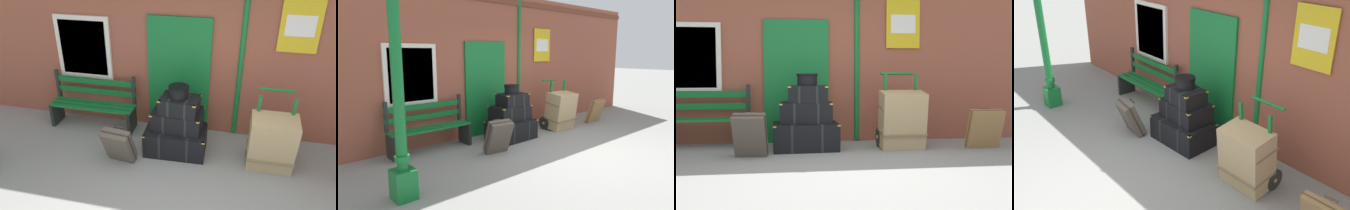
% 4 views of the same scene
% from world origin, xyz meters
% --- Properties ---
extents(ground_plane, '(60.00, 60.00, 0.00)m').
position_xyz_m(ground_plane, '(0.00, 0.00, 0.00)').
color(ground_plane, gray).
extents(brick_facade, '(10.40, 0.35, 3.20)m').
position_xyz_m(brick_facade, '(-0.02, 2.60, 1.60)').
color(brick_facade, brown).
rests_on(brick_facade, ground).
extents(lamp_post, '(0.28, 0.28, 2.93)m').
position_xyz_m(lamp_post, '(-3.26, 0.57, 1.11)').
color(lamp_post, '#146B2D').
rests_on(lamp_post, ground).
extents(platform_bench, '(1.60, 0.43, 1.01)m').
position_xyz_m(platform_bench, '(-2.06, 2.16, 0.44)').
color(platform_bench, '#146B2D').
rests_on(platform_bench, ground).
extents(steamer_trunk_base, '(1.03, 0.69, 0.43)m').
position_xyz_m(steamer_trunk_base, '(-0.38, 1.68, 0.21)').
color(steamer_trunk_base, black).
rests_on(steamer_trunk_base, ground).
extents(steamer_trunk_middle, '(0.83, 0.58, 0.33)m').
position_xyz_m(steamer_trunk_middle, '(-0.37, 1.74, 0.58)').
color(steamer_trunk_middle, black).
rests_on(steamer_trunk_middle, steamer_trunk_base).
extents(steamer_trunk_top, '(0.64, 0.49, 0.27)m').
position_xyz_m(steamer_trunk_top, '(-0.33, 1.70, 0.87)').
color(steamer_trunk_top, black).
rests_on(steamer_trunk_top, steamer_trunk_middle).
extents(round_hatbox, '(0.33, 0.33, 0.19)m').
position_xyz_m(round_hatbox, '(-0.35, 1.71, 1.11)').
color(round_hatbox, black).
rests_on(round_hatbox, steamer_trunk_top).
extents(porters_trolley, '(0.71, 0.56, 1.21)m').
position_xyz_m(porters_trolley, '(1.13, 1.73, 0.27)').
color(porters_trolley, black).
rests_on(porters_trolley, ground).
extents(large_brown_trunk, '(0.70, 0.55, 0.93)m').
position_xyz_m(large_brown_trunk, '(1.13, 1.56, 0.46)').
color(large_brown_trunk, tan).
rests_on(large_brown_trunk, ground).
extents(suitcase_cream, '(0.50, 0.46, 0.65)m').
position_xyz_m(suitcase_cream, '(-1.19, 1.16, 0.32)').
color(suitcase_cream, '#51473D').
rests_on(suitcase_cream, ground).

